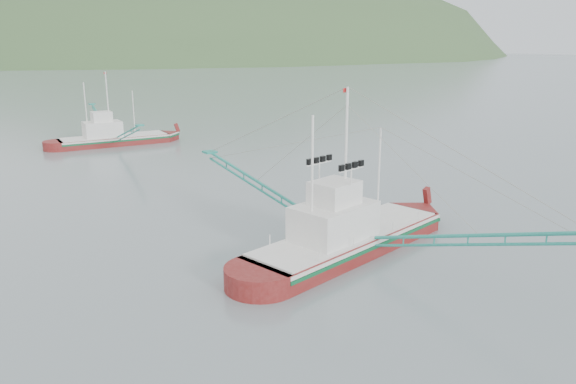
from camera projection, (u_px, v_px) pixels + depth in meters
ground at (337, 255)px, 39.04m from camera, size 1200.00×1200.00×0.00m
main_boat at (347, 222)px, 38.97m from camera, size 17.49×30.34×12.42m
bg_boat_far at (112, 134)px, 80.00m from camera, size 15.42×27.39×11.10m
headland_right at (239, 58)px, 512.24m from camera, size 684.00×432.00×306.00m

